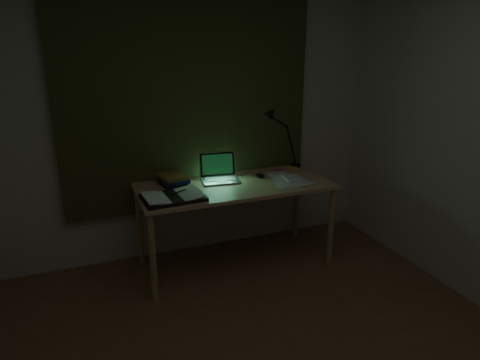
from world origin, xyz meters
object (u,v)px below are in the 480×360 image
object	(u,v)px
book_stack	(173,179)
laptop	(220,169)
open_textbook	(173,197)
desk_lamp	(297,139)
desk	(235,225)
loose_papers	(287,179)

from	to	relation	value
book_stack	laptop	bearing A→B (deg)	-8.34
open_textbook	desk_lamp	size ratio (longest dim) A/B	0.83
desk	desk_lamp	distance (m)	1.02
laptop	book_stack	bearing A→B (deg)	178.18
laptop	loose_papers	xyz separation A→B (m)	(0.56, -0.16, -0.10)
open_textbook	book_stack	xyz separation A→B (m)	(0.08, 0.34, 0.03)
desk	loose_papers	distance (m)	0.61
laptop	open_textbook	bearing A→B (deg)	-143.54
laptop	desk_lamp	distance (m)	0.86
laptop	desk_lamp	bearing A→B (deg)	18.18
open_textbook	desk	bearing A→B (deg)	11.58
laptop	book_stack	xyz separation A→B (m)	(-0.40, 0.06, -0.06)
book_stack	desk_lamp	bearing A→B (deg)	5.16
laptop	desk_lamp	world-z (taller)	desk_lamp
open_textbook	desk_lamp	bearing A→B (deg)	14.72
desk_lamp	loose_papers	bearing A→B (deg)	-116.40
loose_papers	book_stack	bearing A→B (deg)	166.91
desk	laptop	size ratio (longest dim) A/B	4.59
open_textbook	loose_papers	bearing A→B (deg)	2.00
laptop	open_textbook	size ratio (longest dim) A/B	0.77
open_textbook	desk_lamp	xyz separation A→B (m)	(1.30, 0.45, 0.26)
book_stack	loose_papers	xyz separation A→B (m)	(0.96, -0.22, -0.04)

